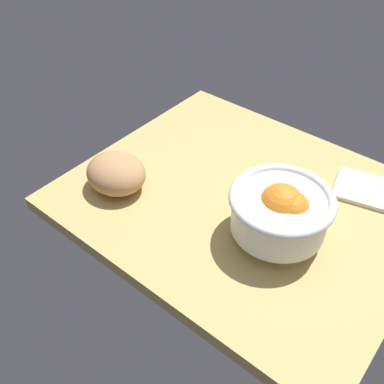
# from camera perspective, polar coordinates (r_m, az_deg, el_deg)

# --- Properties ---
(ground_plane) EXTENTS (0.71, 0.59, 0.03)m
(ground_plane) POSITION_cam_1_polar(r_m,az_deg,el_deg) (0.94, 6.67, -1.30)
(ground_plane) COLOR tan
(fruit_bowl) EXTENTS (0.19, 0.19, 0.12)m
(fruit_bowl) POSITION_cam_1_polar(r_m,az_deg,el_deg) (0.81, 11.48, -2.43)
(fruit_bowl) COLOR white
(fruit_bowl) RESTS_ON ground
(bread_loaf) EXTENTS (0.14, 0.12, 0.08)m
(bread_loaf) POSITION_cam_1_polar(r_m,az_deg,el_deg) (0.94, -9.83, 2.42)
(bread_loaf) COLOR tan
(bread_loaf) RESTS_ON ground
(napkin_folded) EXTENTS (0.17, 0.14, 0.01)m
(napkin_folded) POSITION_cam_1_polar(r_m,az_deg,el_deg) (1.01, 22.08, 0.15)
(napkin_folded) COLOR silver
(napkin_folded) RESTS_ON ground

